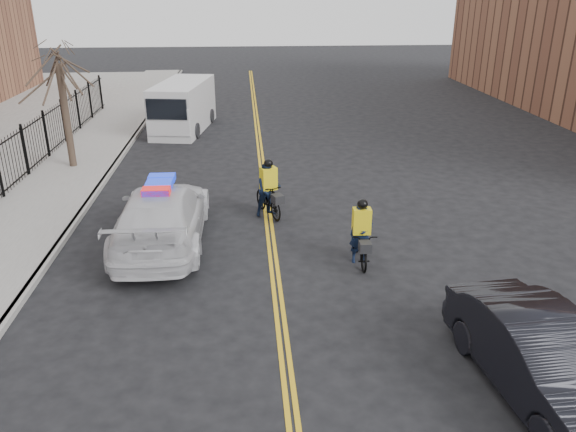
# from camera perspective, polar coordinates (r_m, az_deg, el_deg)

# --- Properties ---
(ground) EXTENTS (120.00, 120.00, 0.00)m
(ground) POSITION_cam_1_polar(r_m,az_deg,el_deg) (14.11, -1.22, -6.72)
(ground) COLOR black
(ground) RESTS_ON ground
(center_line_left) EXTENTS (0.10, 60.00, 0.01)m
(center_line_left) POSITION_cam_1_polar(r_m,az_deg,el_deg) (21.45, -2.70, 3.68)
(center_line_left) COLOR gold
(center_line_left) RESTS_ON ground
(center_line_right) EXTENTS (0.10, 60.00, 0.01)m
(center_line_right) POSITION_cam_1_polar(r_m,az_deg,el_deg) (21.45, -2.27, 3.69)
(center_line_right) COLOR gold
(center_line_right) RESTS_ON ground
(sidewalk) EXTENTS (3.00, 60.00, 0.15)m
(sidewalk) POSITION_cam_1_polar(r_m,az_deg,el_deg) (22.48, -21.99, 3.11)
(sidewalk) COLOR gray
(sidewalk) RESTS_ON ground
(curb) EXTENTS (0.20, 60.00, 0.15)m
(curb) POSITION_cam_1_polar(r_m,az_deg,el_deg) (22.07, -18.28, 3.28)
(curb) COLOR gray
(curb) RESTS_ON ground
(iron_fence) EXTENTS (0.12, 28.00, 2.00)m
(iron_fence) POSITION_cam_1_polar(r_m,az_deg,el_deg) (22.73, -25.94, 5.13)
(iron_fence) COLOR black
(iron_fence) RESTS_ON ground
(street_tree) EXTENTS (3.20, 3.20, 4.80)m
(street_tree) POSITION_cam_1_polar(r_m,az_deg,el_deg) (23.61, -22.09, 12.66)
(street_tree) COLOR #3D2F24
(street_tree) RESTS_ON sidewalk
(police_cruiser) EXTENTS (2.42, 5.88, 1.86)m
(police_cruiser) POSITION_cam_1_polar(r_m,az_deg,el_deg) (16.22, -12.68, 0.07)
(police_cruiser) COLOR silver
(police_cruiser) RESTS_ON ground
(dark_sedan) EXTENTS (2.07, 4.76, 1.52)m
(dark_sedan) POSITION_cam_1_polar(r_m,az_deg,el_deg) (11.14, 24.38, -13.07)
(dark_sedan) COLOR black
(dark_sedan) RESTS_ON ground
(cargo_van) EXTENTS (2.99, 6.01, 2.41)m
(cargo_van) POSITION_cam_1_polar(r_m,az_deg,el_deg) (29.38, -10.67, 10.80)
(cargo_van) COLOR silver
(cargo_van) RESTS_ON ground
(cyclist_near) EXTENTS (0.69, 1.84, 1.79)m
(cyclist_near) POSITION_cam_1_polar(r_m,az_deg,el_deg) (14.95, 7.39, -2.49)
(cyclist_near) COLOR black
(cyclist_near) RESTS_ON ground
(cyclist_far) EXTENTS (1.17, 1.92, 1.88)m
(cyclist_far) POSITION_cam_1_polar(r_m,az_deg,el_deg) (17.85, -1.96, 2.29)
(cyclist_far) COLOR black
(cyclist_far) RESTS_ON ground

